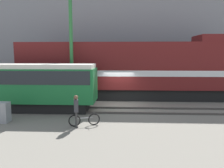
# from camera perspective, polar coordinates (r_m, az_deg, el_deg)

# --- Properties ---
(ground_plane) EXTENTS (120.00, 120.00, 0.00)m
(ground_plane) POSITION_cam_1_polar(r_m,az_deg,el_deg) (17.26, 1.61, -5.57)
(ground_plane) COLOR slate
(track_near) EXTENTS (60.00, 1.51, 0.14)m
(track_near) POSITION_cam_1_polar(r_m,az_deg,el_deg) (15.46, 1.47, -6.87)
(track_near) COLOR #47423D
(track_near) RESTS_ON ground
(track_far) EXTENTS (60.00, 1.51, 0.14)m
(track_far) POSITION_cam_1_polar(r_m,az_deg,el_deg) (19.95, 1.77, -3.57)
(track_far) COLOR #47423D
(track_far) RESTS_ON ground
(building_backdrop) EXTENTS (44.13, 6.00, 11.76)m
(building_backdrop) POSITION_cam_1_polar(r_m,az_deg,el_deg) (26.70, 2.09, 11.77)
(building_backdrop) COLOR gray
(building_backdrop) RESTS_ON ground
(freight_locomotive) EXTENTS (18.53, 3.04, 5.60)m
(freight_locomotive) POSITION_cam_1_polar(r_m,az_deg,el_deg) (19.62, 3.52, 3.75)
(freight_locomotive) COLOR black
(freight_locomotive) RESTS_ON ground
(streetcar) EXTENTS (9.22, 2.54, 3.31)m
(streetcar) POSITION_cam_1_polar(r_m,az_deg,el_deg) (16.44, -20.51, -0.01)
(streetcar) COLOR black
(streetcar) RESTS_ON ground
(bicycle) EXTENTS (1.70, 0.65, 0.73)m
(bicycle) POSITION_cam_1_polar(r_m,az_deg,el_deg) (12.41, -7.22, -9.29)
(bicycle) COLOR black
(bicycle) RESTS_ON ground
(person) EXTENTS (0.31, 0.41, 1.79)m
(person) POSITION_cam_1_polar(r_m,az_deg,el_deg) (12.03, -9.37, -6.15)
(person) COLOR #333333
(person) RESTS_ON ground
(utility_pole_left) EXTENTS (0.28, 0.28, 9.61)m
(utility_pole_left) POSITION_cam_1_polar(r_m,az_deg,el_deg) (17.76, -10.61, 10.28)
(utility_pole_left) COLOR #2D7238
(utility_pole_left) RESTS_ON ground
(signal_box) EXTENTS (0.70, 0.60, 1.20)m
(signal_box) POSITION_cam_1_polar(r_m,az_deg,el_deg) (14.36, -26.63, -6.64)
(signal_box) COLOR gray
(signal_box) RESTS_ON ground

